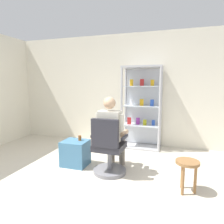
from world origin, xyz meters
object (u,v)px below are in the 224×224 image
object	(u,v)px
seated_shopkeeper	(112,130)
tea_glass	(80,138)
storage_crate	(75,153)
office_chair	(108,151)
display_cabinet_main	(142,107)
wooden_stool	(187,167)

from	to	relation	value
seated_shopkeeper	tea_glass	bearing A→B (deg)	174.90
seated_shopkeeper	storage_crate	xyz separation A→B (m)	(-0.71, 0.00, -0.48)
office_chair	seated_shopkeeper	size ratio (longest dim) A/B	0.74
display_cabinet_main	wooden_stool	world-z (taller)	display_cabinet_main
display_cabinet_main	office_chair	distance (m)	1.72
office_chair	wooden_stool	size ratio (longest dim) A/B	2.12
storage_crate	wooden_stool	distance (m)	1.95
display_cabinet_main	tea_glass	xyz separation A→B (m)	(-0.93, -1.37, -0.45)
display_cabinet_main	storage_crate	xyz separation A→B (m)	(-1.00, -1.43, -0.73)
office_chair	display_cabinet_main	bearing A→B (deg)	79.24
tea_glass	office_chair	bearing A→B (deg)	-19.25
seated_shopkeeper	office_chair	bearing A→B (deg)	-92.30
display_cabinet_main	storage_crate	size ratio (longest dim) A/B	4.12
storage_crate	wooden_stool	size ratio (longest dim) A/B	1.02
office_chair	storage_crate	bearing A→B (deg)	166.58
office_chair	storage_crate	size ratio (longest dim) A/B	2.08
wooden_stool	display_cabinet_main	bearing A→B (deg)	116.75
display_cabinet_main	seated_shopkeeper	xyz separation A→B (m)	(-0.30, -1.43, -0.25)
office_chair	wooden_stool	xyz separation A→B (m)	(1.21, -0.21, -0.03)
tea_glass	wooden_stool	world-z (taller)	tea_glass
tea_glass	display_cabinet_main	bearing A→B (deg)	55.82
display_cabinet_main	storage_crate	world-z (taller)	display_cabinet_main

